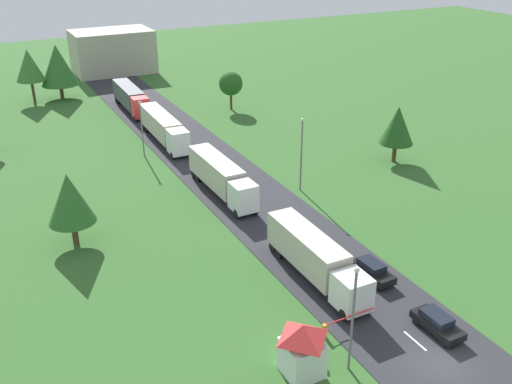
# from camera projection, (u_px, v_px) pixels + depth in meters

# --- Properties ---
(ground_plane) EXTENTS (280.00, 280.00, 0.00)m
(ground_plane) POSITION_uv_depth(u_px,v_px,m) (440.00, 363.00, 40.16)
(ground_plane) COLOR #336028
(road) EXTENTS (10.00, 140.00, 0.06)m
(road) POSITION_uv_depth(u_px,v_px,m) (272.00, 217.00, 59.89)
(road) COLOR #2B2B30
(road) RESTS_ON ground
(lane_marking_centre) EXTENTS (0.16, 121.83, 0.01)m
(lane_marking_centre) POSITION_uv_depth(u_px,v_px,m) (292.00, 235.00, 56.51)
(lane_marking_centre) COLOR white
(lane_marking_centre) RESTS_ON road
(truck_lead) EXTENTS (2.53, 12.91, 3.78)m
(truck_lead) POSITION_uv_depth(u_px,v_px,m) (315.00, 257.00, 48.77)
(truck_lead) COLOR white
(truck_lead) RESTS_ON road
(truck_second) EXTENTS (2.57, 13.36, 3.80)m
(truck_second) POSITION_uv_depth(u_px,v_px,m) (221.00, 176.00, 64.17)
(truck_second) COLOR white
(truck_second) RESTS_ON road
(truck_third) EXTENTS (2.77, 15.04, 3.68)m
(truck_third) POSITION_uv_depth(u_px,v_px,m) (163.00, 127.00, 79.58)
(truck_third) COLOR white
(truck_third) RESTS_ON road
(truck_fourth) EXTENTS (2.82, 13.93, 3.69)m
(truck_fourth) POSITION_uv_depth(u_px,v_px,m) (130.00, 97.00, 93.17)
(truck_fourth) COLOR red
(truck_fourth) RESTS_ON road
(car_lead) EXTENTS (1.81, 4.20, 1.48)m
(car_lead) POSITION_uv_depth(u_px,v_px,m) (437.00, 323.00, 42.89)
(car_lead) COLOR black
(car_lead) RESTS_ON road
(car_second) EXTENTS (1.89, 4.28, 1.55)m
(car_second) POSITION_uv_depth(u_px,v_px,m) (372.00, 270.00, 49.30)
(car_second) COLOR black
(car_second) RESTS_ON road
(guard_booth) EXTENTS (2.85, 2.94, 4.00)m
(guard_booth) POSITION_uv_depth(u_px,v_px,m) (302.00, 349.00, 38.46)
(guard_booth) COLOR white
(guard_booth) RESTS_ON ground
(barrier_gate) EXTENTS (4.64, 0.28, 1.05)m
(barrier_gate) POSITION_uv_depth(u_px,v_px,m) (333.00, 326.00, 42.82)
(barrier_gate) COLOR orange
(barrier_gate) RESTS_ON ground
(person_lead) EXTENTS (0.38, 0.22, 1.71)m
(person_lead) POSITION_uv_depth(u_px,v_px,m) (315.00, 345.00, 40.55)
(person_lead) COLOR orange
(person_lead) RESTS_ON ground
(lamppost_lead) EXTENTS (0.36, 0.36, 8.17)m
(lamppost_lead) POSITION_uv_depth(u_px,v_px,m) (353.00, 314.00, 37.77)
(lamppost_lead) COLOR slate
(lamppost_lead) RESTS_ON ground
(lamppost_second) EXTENTS (0.36, 0.36, 8.57)m
(lamppost_second) POSITION_uv_depth(u_px,v_px,m) (301.00, 151.00, 64.08)
(lamppost_second) COLOR slate
(lamppost_second) RESTS_ON ground
(lamppost_third) EXTENTS (0.36, 0.36, 7.38)m
(lamppost_third) POSITION_uv_depth(u_px,v_px,m) (142.00, 125.00, 74.08)
(lamppost_third) COLOR slate
(lamppost_third) RESTS_ON ground
(tree_maple) EXTENTS (4.73, 4.73, 8.94)m
(tree_maple) POSITION_uv_depth(u_px,v_px,m) (29.00, 65.00, 95.58)
(tree_maple) COLOR #513823
(tree_maple) RESTS_ON ground
(tree_pine) EXTENTS (4.31, 4.31, 7.22)m
(tree_pine) POSITION_uv_depth(u_px,v_px,m) (397.00, 125.00, 72.00)
(tree_pine) COLOR #513823
(tree_pine) RESTS_ON ground
(tree_elm) EXTENTS (4.39, 4.39, 7.21)m
(tree_elm) POSITION_uv_depth(u_px,v_px,m) (70.00, 199.00, 53.09)
(tree_elm) COLOR #513823
(tree_elm) RESTS_ON ground
(tree_ash) EXTENTS (3.84, 3.84, 6.22)m
(tree_ash) POSITION_uv_depth(u_px,v_px,m) (231.00, 84.00, 92.75)
(tree_ash) COLOR #513823
(tree_ash) RESTS_ON ground
(tree_lime) EXTENTS (6.22, 6.22, 9.24)m
(tree_lime) POSITION_uv_depth(u_px,v_px,m) (58.00, 65.00, 97.99)
(tree_lime) COLOR #513823
(tree_lime) RESTS_ON ground
(distant_building) EXTENTS (15.42, 10.08, 8.38)m
(distant_building) POSITION_uv_depth(u_px,v_px,m) (113.00, 52.00, 116.08)
(distant_building) COLOR #B2A899
(distant_building) RESTS_ON ground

